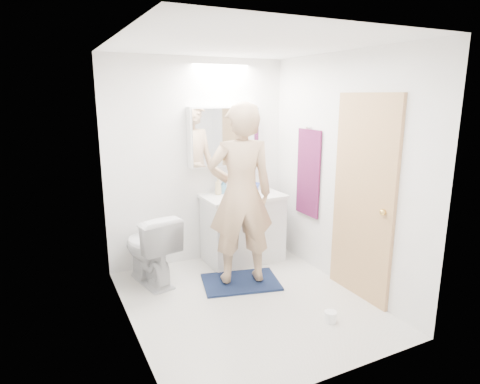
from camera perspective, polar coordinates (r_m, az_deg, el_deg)
floor at (r=4.15m, az=0.95°, el=-15.06°), size 2.50×2.50×0.00m
ceiling at (r=3.67m, az=1.11°, el=20.00°), size 2.50×2.50×0.00m
wall_back at (r=4.85m, az=-5.81°, el=4.13°), size 2.50×0.00×2.50m
wall_front at (r=2.72m, az=13.28°, el=-3.63°), size 2.50×0.00×2.50m
wall_left at (r=3.38m, az=-15.77°, el=-0.43°), size 0.00×2.50×2.50m
wall_right at (r=4.34m, az=14.04°, el=2.68°), size 0.00×2.50×2.50m
vanity_cabinet at (r=4.97m, az=0.39°, el=-5.22°), size 0.90×0.55×0.78m
countertop at (r=4.85m, az=0.40°, el=-0.63°), size 0.95×0.58×0.04m
sink_basin at (r=4.87m, az=0.24°, el=-0.15°), size 0.36×0.36×0.03m
faucet at (r=5.02m, az=-0.73°, el=1.03°), size 0.02×0.02×0.16m
medicine_cabinet at (r=4.86m, az=-2.24°, el=7.76°), size 0.88×0.14×0.70m
mirror_panel at (r=4.79m, az=-1.86°, el=7.68°), size 0.84×0.01×0.66m
toilet at (r=4.49m, az=-12.52°, el=-7.66°), size 0.58×0.83×0.78m
bath_rug at (r=4.51m, az=0.10°, el=-12.45°), size 0.91×0.73×0.02m
person at (r=4.18m, az=0.11°, el=-0.39°), size 0.77×0.60×1.87m
door at (r=4.11m, az=16.81°, el=-0.93°), size 0.04×0.80×2.00m
door_knob at (r=3.89m, az=19.32°, el=-2.68°), size 0.06×0.06×0.06m
towel at (r=4.77m, az=9.51°, el=2.62°), size 0.02×0.42×1.00m
towel_hook at (r=4.69m, az=9.63°, el=8.85°), size 0.07×0.02×0.02m
soap_bottle_a at (r=4.85m, az=-3.07°, el=0.88°), size 0.09×0.09×0.21m
soap_bottle_b at (r=4.92m, az=-2.37°, el=0.77°), size 0.10×0.10×0.17m
toothbrush_cup at (r=5.10m, az=2.23°, el=0.79°), size 0.12×0.12×0.09m
toilet_paper_roll at (r=3.89m, az=12.51°, el=-16.64°), size 0.11×0.11×0.10m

